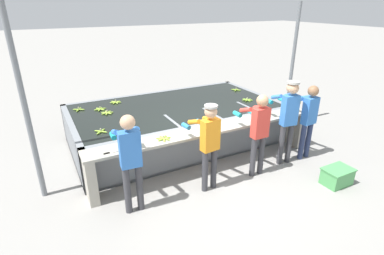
# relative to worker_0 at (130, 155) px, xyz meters

# --- Properties ---
(ground_plane) EXTENTS (80.00, 80.00, 0.00)m
(ground_plane) POSITION_rel_worker_0_xyz_m (1.78, 0.33, -1.00)
(ground_plane) COLOR gray
(ground_plane) RESTS_ON ground
(wash_tank) EXTENTS (4.88, 2.75, 0.89)m
(wash_tank) POSITION_rel_worker_0_xyz_m (1.78, 2.14, -0.57)
(wash_tank) COLOR gray
(wash_tank) RESTS_ON ground
(work_ledge) EXTENTS (4.88, 0.45, 0.89)m
(work_ledge) POSITION_rel_worker_0_xyz_m (1.78, 0.55, -0.36)
(work_ledge) COLOR #A8A393
(work_ledge) RESTS_ON ground
(worker_0) EXTENTS (0.44, 0.73, 1.67)m
(worker_0) POSITION_rel_worker_0_xyz_m (0.00, 0.00, 0.00)
(worker_0) COLOR #38383D
(worker_0) RESTS_ON ground
(worker_1) EXTENTS (0.46, 0.73, 1.61)m
(worker_1) POSITION_rel_worker_0_xyz_m (1.39, -0.03, -0.03)
(worker_1) COLOR #38383D
(worker_1) RESTS_ON ground
(worker_2) EXTENTS (0.41, 0.71, 1.64)m
(worker_2) POSITION_rel_worker_0_xyz_m (2.47, -0.04, -0.02)
(worker_2) COLOR #38383D
(worker_2) RESTS_ON ground
(worker_3) EXTENTS (0.47, 0.75, 1.77)m
(worker_3) POSITION_rel_worker_0_xyz_m (3.29, 0.05, 0.08)
(worker_3) COLOR #38383D
(worker_3) RESTS_ON ground
(worker_4) EXTENTS (0.44, 0.72, 1.63)m
(worker_4) POSITION_rel_worker_0_xyz_m (3.84, 0.02, -0.03)
(worker_4) COLOR navy
(worker_4) RESTS_ON ground
(banana_bunch_floating_0) EXTENTS (0.27, 0.27, 0.08)m
(banana_bunch_floating_0) POSITION_rel_worker_0_xyz_m (0.42, 1.20, -0.10)
(banana_bunch_floating_0) COLOR #75A333
(banana_bunch_floating_0) RESTS_ON wash_tank
(banana_bunch_floating_1) EXTENTS (0.28, 0.26, 0.08)m
(banana_bunch_floating_1) POSITION_rel_worker_0_xyz_m (0.12, 2.69, -0.10)
(banana_bunch_floating_1) COLOR #8CB738
(banana_bunch_floating_1) RESTS_ON wash_tank
(banana_bunch_floating_2) EXTENTS (0.26, 0.26, 0.08)m
(banana_bunch_floating_2) POSITION_rel_worker_0_xyz_m (-0.32, 2.89, -0.10)
(banana_bunch_floating_2) COLOR #8CB738
(banana_bunch_floating_2) RESTS_ON wash_tank
(banana_bunch_floating_3) EXTENTS (0.24, 0.24, 0.08)m
(banana_bunch_floating_3) POSITION_rel_worker_0_xyz_m (3.84, 2.57, -0.10)
(banana_bunch_floating_3) COLOR #7FAD33
(banana_bunch_floating_3) RESTS_ON wash_tank
(banana_bunch_floating_4) EXTENTS (0.22, 0.22, 0.08)m
(banana_bunch_floating_4) POSITION_rel_worker_0_xyz_m (-0.15, 1.38, -0.10)
(banana_bunch_floating_4) COLOR #8CB738
(banana_bunch_floating_4) RESTS_ON wash_tank
(banana_bunch_floating_5) EXTENTS (0.28, 0.28, 0.08)m
(banana_bunch_floating_5) POSITION_rel_worker_0_xyz_m (0.20, 2.37, -0.10)
(banana_bunch_floating_5) COLOR #93BC3D
(banana_bunch_floating_5) RESTS_ON wash_tank
(banana_bunch_floating_6) EXTENTS (0.28, 0.28, 0.08)m
(banana_bunch_floating_6) POSITION_rel_worker_0_xyz_m (3.54, 1.67, -0.10)
(banana_bunch_floating_6) COLOR #75A333
(banana_bunch_floating_6) RESTS_ON wash_tank
(banana_bunch_floating_7) EXTENTS (0.28, 0.28, 0.08)m
(banana_bunch_floating_7) POSITION_rel_worker_0_xyz_m (0.56, 3.04, -0.10)
(banana_bunch_floating_7) COLOR #93BC3D
(banana_bunch_floating_7) RESTS_ON wash_tank
(banana_bunch_ledge_0) EXTENTS (0.28, 0.28, 0.08)m
(banana_bunch_ledge_0) POSITION_rel_worker_0_xyz_m (0.77, 0.52, -0.10)
(banana_bunch_ledge_0) COLOR #9EC642
(banana_bunch_ledge_0) RESTS_ON work_ledge
(knife_0) EXTENTS (0.35, 0.04, 0.02)m
(knife_0) POSITION_rel_worker_0_xyz_m (-0.19, 0.45, -0.11)
(knife_0) COLOR silver
(knife_0) RESTS_ON work_ledge
(crate) EXTENTS (0.55, 0.39, 0.32)m
(crate) POSITION_rel_worker_0_xyz_m (3.59, -1.06, -0.84)
(crate) COLOR #4C9E56
(crate) RESTS_ON ground
(support_post_left) EXTENTS (0.09, 0.09, 3.20)m
(support_post_left) POSITION_rel_worker_0_xyz_m (-1.30, 1.13, 0.60)
(support_post_left) COLOR slate
(support_post_left) RESTS_ON ground
(support_post_right) EXTENTS (0.09, 0.09, 3.20)m
(support_post_right) POSITION_rel_worker_0_xyz_m (4.97, 1.70, 0.60)
(support_post_right) COLOR slate
(support_post_right) RESTS_ON ground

